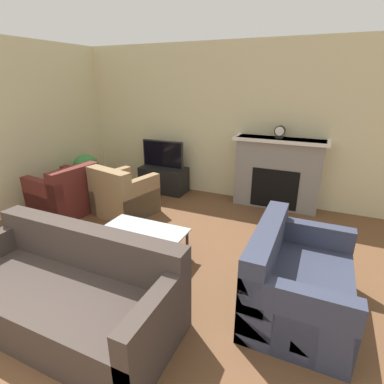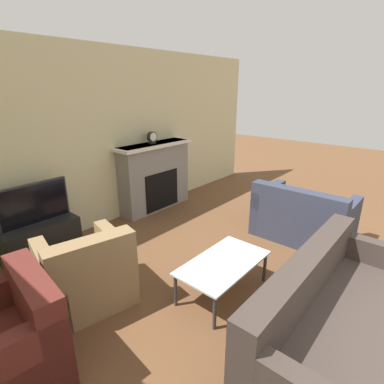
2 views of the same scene
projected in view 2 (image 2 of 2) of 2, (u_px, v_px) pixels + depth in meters
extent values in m
cube|color=beige|center=(80.00, 142.00, 4.32)|extent=(8.21, 0.06, 2.70)
cube|color=gray|center=(155.00, 177.00, 5.33)|extent=(1.39, 0.34, 1.19)
cube|color=black|center=(162.00, 191.00, 5.30)|extent=(0.76, 0.01, 0.67)
cube|color=white|center=(155.00, 145.00, 5.12)|extent=(1.51, 0.40, 0.05)
cube|color=black|center=(41.00, 240.00, 3.84)|extent=(0.90, 0.45, 0.49)
cube|color=#232328|center=(34.00, 204.00, 3.67)|extent=(0.84, 0.05, 0.52)
cube|color=black|center=(35.00, 204.00, 3.65)|extent=(0.80, 0.01, 0.48)
cube|color=#3D332D|center=(343.00, 336.00, 2.41)|extent=(2.06, 0.91, 0.42)
cube|color=#3D332D|center=(306.00, 276.00, 2.49)|extent=(2.06, 0.20, 0.40)
cube|color=#3D332D|center=(372.00, 271.00, 3.06)|extent=(0.14, 0.91, 0.66)
cube|color=#33384C|center=(303.00, 223.00, 4.41)|extent=(0.89, 1.29, 0.42)
cube|color=#33384C|center=(297.00, 204.00, 4.03)|extent=(0.20, 1.29, 0.40)
cube|color=#33384C|center=(346.00, 227.00, 4.02)|extent=(0.89, 0.14, 0.66)
cube|color=#33384C|center=(268.00, 206.00, 4.72)|extent=(0.89, 0.14, 0.66)
cube|color=#5B231E|center=(34.00, 297.00, 2.24)|extent=(0.30, 0.87, 0.40)
cube|color=#8C704C|center=(86.00, 281.00, 3.09)|extent=(0.97, 0.96, 0.42)
cube|color=#8C704C|center=(92.00, 259.00, 2.73)|extent=(0.84, 0.37, 0.40)
cube|color=#8C704C|center=(116.00, 260.00, 3.24)|extent=(0.31, 0.81, 0.66)
cube|color=#8C704C|center=(50.00, 284.00, 2.86)|extent=(0.31, 0.81, 0.66)
cylinder|color=#333338|center=(215.00, 313.00, 2.70)|extent=(0.04, 0.04, 0.36)
cylinder|color=#333338|center=(265.00, 267.00, 3.39)|extent=(0.04, 0.04, 0.36)
cylinder|color=#333338|center=(176.00, 290.00, 3.00)|extent=(0.04, 0.04, 0.36)
cylinder|color=#333338|center=(229.00, 253.00, 3.68)|extent=(0.04, 0.04, 0.36)
cube|color=silver|center=(223.00, 263.00, 3.13)|extent=(1.03, 0.57, 0.02)
cube|color=#28231E|center=(152.00, 143.00, 5.11)|extent=(0.12, 0.07, 0.03)
cylinder|color=#28231E|center=(152.00, 137.00, 5.07)|extent=(0.17, 0.07, 0.17)
cylinder|color=white|center=(153.00, 137.00, 5.05)|extent=(0.14, 0.00, 0.14)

